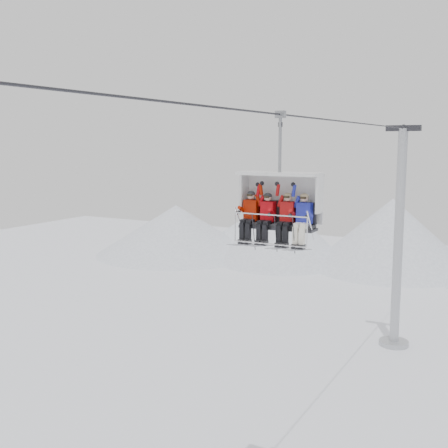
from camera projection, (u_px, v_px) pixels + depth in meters
The scene contains 8 objects.
ridgeline at pixel (424, 246), 52.56m from camera, with size 72.00×21.00×7.00m.
lift_tower_right at pixel (398, 254), 33.97m from camera, with size 2.00×1.80×13.48m.
haul_cable at pixel (224, 108), 13.78m from camera, with size 0.06×0.06×50.00m, color #2A2A2F.
chairlift_carrier at pixel (281, 200), 17.35m from camera, with size 2.57×1.17×3.98m.
skier_far_left at pixel (250, 214), 17.59m from camera, with size 0.44×1.69×1.73m.
skier_center_left at pixel (267, 216), 17.32m from camera, with size 0.42×1.69×1.68m.
skier_center_right at pixel (287, 216), 17.00m from camera, with size 0.44×1.69×1.73m.
skier_far_right at pixel (303, 218), 16.75m from camera, with size 0.44×1.69×1.73m.
Camera 1 is at (6.73, -12.33, 12.46)m, focal length 45.00 mm.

